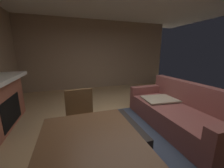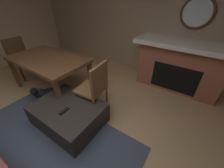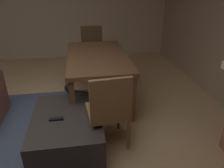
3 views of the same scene
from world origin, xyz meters
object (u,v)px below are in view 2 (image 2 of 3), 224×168
(round_wall_mirror, at_px, (197,13))
(ottoman_coffee_table, at_px, (69,114))
(tv_remote, at_px, (64,111))
(dining_chair_east, at_px, (20,55))
(fireplace, at_px, (179,66))
(dining_chair_west, at_px, (95,86))
(small_dog, at_px, (47,92))
(dining_table, at_px, (48,62))

(round_wall_mirror, distance_m, ottoman_coffee_table, 2.94)
(tv_remote, height_order, dining_chair_east, dining_chair_east)
(fireplace, distance_m, tv_remote, 2.44)
(fireplace, distance_m, dining_chair_west, 1.88)
(dining_chair_west, bearing_deg, round_wall_mirror, -118.42)
(dining_chair_east, distance_m, dining_chair_west, 2.39)
(dining_chair_east, xyz_separation_m, small_dog, (-1.38, 0.31, -0.37))
(dining_chair_east, relative_size, dining_chair_west, 1.00)
(fireplace, bearing_deg, dining_chair_east, 24.98)
(dining_table, bearing_deg, fireplace, -144.26)
(round_wall_mirror, bearing_deg, dining_chair_west, 61.58)
(round_wall_mirror, relative_size, small_dog, 1.11)
(ottoman_coffee_table, bearing_deg, round_wall_mirror, -116.77)
(ottoman_coffee_table, distance_m, dining_chair_west, 0.61)
(round_wall_mirror, bearing_deg, dining_table, 40.35)
(fireplace, height_order, tv_remote, fireplace)
(round_wall_mirror, relative_size, dining_table, 0.37)
(ottoman_coffee_table, height_order, dining_chair_west, dining_chair_west)
(small_dog, bearing_deg, dining_chair_west, -162.98)
(ottoman_coffee_table, height_order, dining_chair_east, dining_chair_east)
(small_dog, bearing_deg, dining_chair_east, -12.49)
(fireplace, distance_m, round_wall_mirror, 1.01)
(round_wall_mirror, bearing_deg, tv_remote, 65.47)
(ottoman_coffee_table, distance_m, dining_table, 1.22)
(tv_remote, distance_m, dining_table, 1.26)
(ottoman_coffee_table, xyz_separation_m, dining_chair_west, (-0.17, -0.48, 0.34))
(tv_remote, bearing_deg, small_dog, -16.23)
(ottoman_coffee_table, bearing_deg, dining_table, -24.52)
(tv_remote, relative_size, dining_chair_west, 0.17)
(small_dog, bearing_deg, fireplace, -136.98)
(dining_chair_west, bearing_deg, small_dog, 17.02)
(tv_remote, relative_size, small_dog, 0.30)
(tv_remote, height_order, dining_chair_west, dining_chair_west)
(ottoman_coffee_table, xyz_separation_m, tv_remote, (-0.06, 0.11, 0.19))
(tv_remote, bearing_deg, dining_chair_east, -13.71)
(dining_chair_east, bearing_deg, ottoman_coffee_table, 168.06)
(tv_remote, bearing_deg, ottoman_coffee_table, -59.10)
(tv_remote, relative_size, dining_chair_east, 0.17)
(ottoman_coffee_table, distance_m, small_dog, 0.86)
(dining_table, bearing_deg, small_dog, 120.80)
(fireplace, xyz_separation_m, small_dog, (2.03, 1.89, -0.37))
(ottoman_coffee_table, relative_size, dining_table, 0.66)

